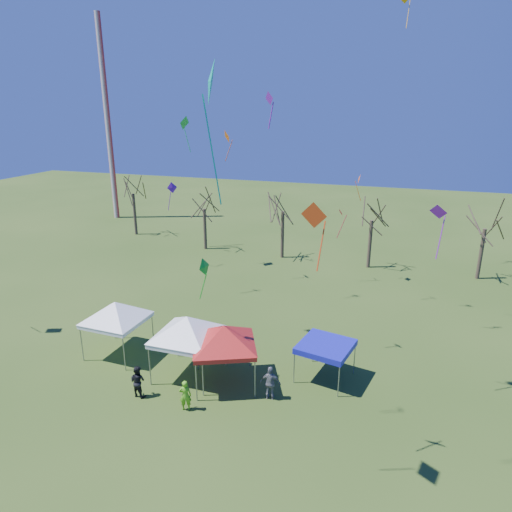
# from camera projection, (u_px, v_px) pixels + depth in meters

# --- Properties ---
(ground) EXTENTS (140.00, 140.00, 0.00)m
(ground) POSITION_uv_depth(u_px,v_px,m) (202.00, 409.00, 22.66)
(ground) COLOR #304A17
(ground) RESTS_ON ground
(radio_mast) EXTENTS (0.70, 0.70, 25.00)m
(radio_mast) POSITION_uv_depth(u_px,v_px,m) (108.00, 121.00, 57.68)
(radio_mast) COLOR silver
(radio_mast) RESTS_ON ground
(tree_0) EXTENTS (3.83, 3.83, 8.44)m
(tree_0) POSITION_uv_depth(u_px,v_px,m) (132.00, 179.00, 51.48)
(tree_0) COLOR #3D2D21
(tree_0) RESTS_ON ground
(tree_1) EXTENTS (3.42, 3.42, 7.54)m
(tree_1) POSITION_uv_depth(u_px,v_px,m) (204.00, 194.00, 46.27)
(tree_1) COLOR #3D2D21
(tree_1) RESTS_ON ground
(tree_2) EXTENTS (3.71, 3.71, 8.18)m
(tree_2) POSITION_uv_depth(u_px,v_px,m) (283.00, 195.00, 43.39)
(tree_2) COLOR #3D2D21
(tree_2) RESTS_ON ground
(tree_3) EXTENTS (3.59, 3.59, 7.91)m
(tree_3) POSITION_uv_depth(u_px,v_px,m) (373.00, 203.00, 40.69)
(tree_3) COLOR #3D2D21
(tree_3) RESTS_ON ground
(tree_4) EXTENTS (3.58, 3.58, 7.89)m
(tree_4) POSITION_uv_depth(u_px,v_px,m) (488.00, 210.00, 37.91)
(tree_4) COLOR #3D2D21
(tree_4) RESTS_ON ground
(tent_white_west) EXTENTS (4.45, 4.45, 3.93)m
(tent_white_west) POSITION_uv_depth(u_px,v_px,m) (115.00, 306.00, 26.79)
(tent_white_west) COLOR gray
(tent_white_west) RESTS_ON ground
(tent_white_mid) EXTENTS (4.69, 4.69, 4.14)m
(tent_white_mid) POSITION_uv_depth(u_px,v_px,m) (187.00, 321.00, 24.54)
(tent_white_mid) COLOR gray
(tent_white_mid) RESTS_ON ground
(tent_red) EXTENTS (4.20, 4.20, 3.97)m
(tent_red) POSITION_uv_depth(u_px,v_px,m) (224.00, 329.00, 23.85)
(tent_red) COLOR gray
(tent_red) RESTS_ON ground
(tent_blue) EXTENTS (3.20, 3.20, 2.12)m
(tent_blue) POSITION_uv_depth(u_px,v_px,m) (326.00, 347.00, 24.64)
(tent_blue) COLOR gray
(tent_blue) RESTS_ON ground
(person_green) EXTENTS (0.69, 0.57, 1.63)m
(person_green) POSITION_uv_depth(u_px,v_px,m) (185.00, 395.00, 22.39)
(person_green) COLOR #5FBB1D
(person_green) RESTS_ON ground
(person_dark) EXTENTS (0.91, 0.74, 1.73)m
(person_dark) POSITION_uv_depth(u_px,v_px,m) (138.00, 381.00, 23.45)
(person_dark) COLOR black
(person_dark) RESTS_ON ground
(person_grey) EXTENTS (1.12, 0.56, 1.84)m
(person_grey) POSITION_uv_depth(u_px,v_px,m) (270.00, 383.00, 23.19)
(person_grey) COLOR slate
(person_grey) RESTS_ON ground
(kite_11) EXTENTS (1.06, 1.16, 2.47)m
(kite_11) POSITION_uv_depth(u_px,v_px,m) (227.00, 137.00, 36.14)
(kite_11) COLOR #FE5A0D
(kite_11) RESTS_ON ground
(kite_19) EXTENTS (0.58, 0.84, 2.21)m
(kite_19) POSITION_uv_depth(u_px,v_px,m) (359.00, 180.00, 36.68)
(kite_19) COLOR #FF560D
(kite_19) RESTS_ON ground
(kite_2) EXTENTS (0.78, 1.32, 3.11)m
(kite_2) POSITION_uv_depth(u_px,v_px,m) (184.00, 123.00, 39.02)
(kite_2) COLOR green
(kite_2) RESTS_ON ground
(kite_18) EXTENTS (0.69, 0.64, 1.90)m
(kite_18) POSITION_uv_depth(u_px,v_px,m) (270.00, 99.00, 23.64)
(kite_18) COLOR purple
(kite_18) RESTS_ON ground
(kite_22) EXTENTS (0.85, 0.92, 2.45)m
(kite_22) POSITION_uv_depth(u_px,v_px,m) (341.00, 214.00, 37.60)
(kite_22) COLOR red
(kite_22) RESTS_ON ground
(kite_27) EXTENTS (1.06, 0.68, 2.58)m
(kite_27) POSITION_uv_depth(u_px,v_px,m) (314.00, 216.00, 16.80)
(kite_27) COLOR red
(kite_27) RESTS_ON ground
(kite_1) EXTENTS (0.50, 0.97, 2.18)m
(kite_1) POSITION_uv_depth(u_px,v_px,m) (205.00, 268.00, 22.92)
(kite_1) COLOR green
(kite_1) RESTS_ON ground
(kite_17) EXTENTS (0.99, 0.80, 2.64)m
(kite_17) POSITION_uv_depth(u_px,v_px,m) (439.00, 213.00, 21.27)
(kite_17) COLOR purple
(kite_17) RESTS_ON ground
(kite_5) EXTENTS (0.82, 1.39, 4.46)m
(kite_5) POSITION_uv_depth(u_px,v_px,m) (210.00, 84.00, 13.63)
(kite_5) COLOR #0CB990
(kite_5) RESTS_ON ground
(kite_13) EXTENTS (0.91, 1.01, 2.61)m
(kite_13) POSITION_uv_depth(u_px,v_px,m) (172.00, 188.00, 40.64)
(kite_13) COLOR #6B17A3
(kite_13) RESTS_ON ground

